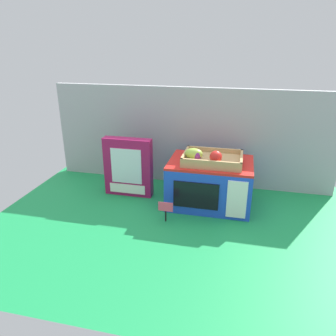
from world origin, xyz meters
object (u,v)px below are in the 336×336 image
at_px(price_sign, 166,209).
at_px(food_groups_crate, 210,159).
at_px(toy_microwave, 210,183).
at_px(cookie_set_box, 128,167).

bearing_deg(price_sign, food_groups_crate, 49.12).
relative_size(toy_microwave, cookie_set_box, 1.30).
height_order(toy_microwave, food_groups_crate, food_groups_crate).
bearing_deg(cookie_set_box, toy_microwave, -1.21).
bearing_deg(toy_microwave, cookie_set_box, 178.79).
height_order(toy_microwave, cookie_set_box, cookie_set_box).
distance_m(food_groups_crate, price_sign, 0.33).
xyz_separation_m(toy_microwave, food_groups_crate, (-0.00, -0.03, 0.14)).
distance_m(food_groups_crate, cookie_set_box, 0.45).
bearing_deg(toy_microwave, food_groups_crate, -97.62).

